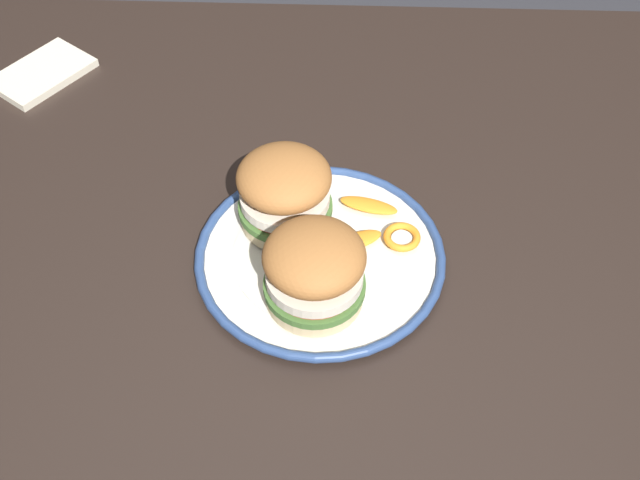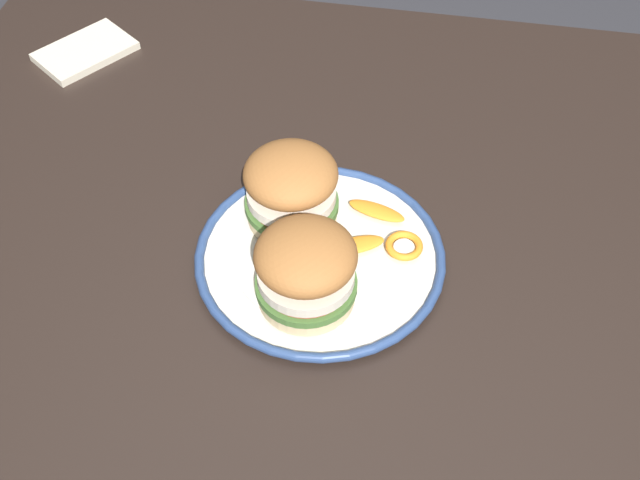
{
  "view_description": "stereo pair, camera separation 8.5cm",
  "coord_description": "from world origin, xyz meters",
  "px_view_note": "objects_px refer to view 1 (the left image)",
  "views": [
    {
      "loc": [
        0.05,
        0.64,
        1.51
      ],
      "look_at": [
        0.07,
        0.03,
        0.8
      ],
      "focal_mm": 44.05,
      "sensor_mm": 36.0,
      "label": 1
    },
    {
      "loc": [
        -0.04,
        0.63,
        1.51
      ],
      "look_at": [
        0.07,
        0.03,
        0.8
      ],
      "focal_mm": 44.05,
      "sensor_mm": 36.0,
      "label": 2
    }
  ],
  "objects_px": {
    "dinner_plate": "(320,256)",
    "sandwich_half_left": "(314,270)",
    "dining_table": "(372,285)",
    "sandwich_half_right": "(285,191)"
  },
  "relations": [
    {
      "from": "dining_table",
      "to": "sandwich_half_left",
      "type": "relative_size",
      "value": 9.56
    },
    {
      "from": "dining_table",
      "to": "dinner_plate",
      "type": "relative_size",
      "value": 4.54
    },
    {
      "from": "dining_table",
      "to": "sandwich_half_left",
      "type": "height_order",
      "value": "sandwich_half_left"
    },
    {
      "from": "sandwich_half_right",
      "to": "sandwich_half_left",
      "type": "bearing_deg",
      "value": 108.87
    },
    {
      "from": "dining_table",
      "to": "dinner_plate",
      "type": "distance_m",
      "value": 0.12
    },
    {
      "from": "dining_table",
      "to": "sandwich_half_left",
      "type": "distance_m",
      "value": 0.2
    },
    {
      "from": "dinner_plate",
      "to": "sandwich_half_left",
      "type": "xyz_separation_m",
      "value": [
        0.0,
        0.07,
        0.06
      ]
    },
    {
      "from": "dining_table",
      "to": "dinner_plate",
      "type": "xyz_separation_m",
      "value": [
        0.07,
        0.03,
        0.1
      ]
    },
    {
      "from": "dinner_plate",
      "to": "sandwich_half_left",
      "type": "distance_m",
      "value": 0.09
    },
    {
      "from": "dinner_plate",
      "to": "sandwich_half_right",
      "type": "xyz_separation_m",
      "value": [
        0.04,
        -0.05,
        0.06
      ]
    }
  ]
}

